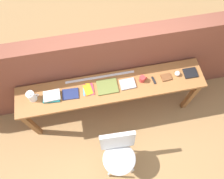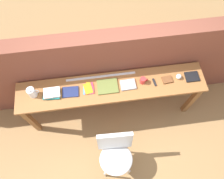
{
  "view_description": "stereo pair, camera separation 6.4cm",
  "coord_description": "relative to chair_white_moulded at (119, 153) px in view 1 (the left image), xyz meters",
  "views": [
    {
      "loc": [
        -0.22,
        -0.93,
        3.45
      ],
      "look_at": [
        0.0,
        0.25,
        0.9
      ],
      "focal_mm": 35.0,
      "sensor_mm": 36.0,
      "label": 1
    },
    {
      "loc": [
        -0.16,
        -0.94,
        3.45
      ],
      "look_at": [
        0.0,
        0.25,
        0.9
      ],
      "focal_mm": 35.0,
      "sensor_mm": 36.0,
      "label": 2
    }
  ],
  "objects": [
    {
      "name": "multitool_folded",
      "position": [
        0.62,
        0.78,
        0.36
      ],
      "size": [
        0.04,
        0.11,
        0.02
      ],
      "primitive_type": "cube",
      "rotation": [
        0.0,
        0.0,
        0.16
      ],
      "color": "black",
      "rests_on": "sideboard"
    },
    {
      "name": "brick_wall_back",
      "position": [
        0.05,
        1.13,
        0.22
      ],
      "size": [
        6.0,
        0.2,
        1.5
      ],
      "primitive_type": "cube",
      "color": "brown",
      "rests_on": "ground"
    },
    {
      "name": "chair_white_moulded",
      "position": [
        0.0,
        0.0,
        0.0
      ],
      "size": [
        0.46,
        0.47,
        0.89
      ],
      "color": "silver",
      "rests_on": "ground"
    },
    {
      "name": "mug",
      "position": [
        0.47,
        0.81,
        0.4
      ],
      "size": [
        0.11,
        0.08,
        0.09
      ],
      "color": "red",
      "rests_on": "sideboard"
    },
    {
      "name": "pamphlet_pile_colourful",
      "position": [
        -0.25,
        0.8,
        0.36
      ],
      "size": [
        0.15,
        0.19,
        0.01
      ],
      "color": "#3399D8",
      "rests_on": "sideboard"
    },
    {
      "name": "book_stack_leftmost",
      "position": [
        -0.72,
        0.78,
        0.38
      ],
      "size": [
        0.23,
        0.16,
        0.06
      ],
      "color": "#19757A",
      "rests_on": "sideboard"
    },
    {
      "name": "sideboard",
      "position": [
        0.05,
        0.79,
        0.21
      ],
      "size": [
        2.5,
        0.44,
        0.88
      ],
      "color": "#996033",
      "rests_on": "ground"
    },
    {
      "name": "leather_journal_brown",
      "position": [
        0.8,
        0.79,
        0.37
      ],
      "size": [
        0.14,
        0.11,
        0.02
      ],
      "primitive_type": "cube",
      "rotation": [
        0.0,
        0.0,
        0.07
      ],
      "color": "brown",
      "rests_on": "sideboard"
    },
    {
      "name": "ruler_metal_back_edge",
      "position": [
        -0.07,
        0.96,
        0.35
      ],
      "size": [
        0.93,
        0.03,
        0.0
      ],
      "primitive_type": "cube",
      "color": "silver",
      "rests_on": "sideboard"
    },
    {
      "name": "book_open_centre",
      "position": [
        -0.0,
        0.8,
        0.36
      ],
      "size": [
        0.27,
        0.22,
        0.02
      ],
      "primitive_type": "cube",
      "rotation": [
        0.0,
        0.0,
        0.0
      ],
      "color": "olive",
      "rests_on": "sideboard"
    },
    {
      "name": "pitcher_white",
      "position": [
        -0.95,
        0.81,
        0.43
      ],
      "size": [
        0.14,
        0.1,
        0.18
      ],
      "color": "white",
      "rests_on": "sideboard"
    },
    {
      "name": "book_grey_hardcover",
      "position": [
        0.27,
        0.78,
        0.37
      ],
      "size": [
        0.2,
        0.15,
        0.03
      ],
      "primitive_type": "cube",
      "rotation": [
        0.0,
        0.0,
        0.03
      ],
      "color": "#9E9EA3",
      "rests_on": "sideboard"
    },
    {
      "name": "book_repair_rightmost",
      "position": [
        1.14,
        0.79,
        0.36
      ],
      "size": [
        0.18,
        0.15,
        0.02
      ],
      "primitive_type": "cube",
      "rotation": [
        0.0,
        0.0,
        -0.01
      ],
      "color": "black",
      "rests_on": "sideboard"
    },
    {
      "name": "sports_ball_small",
      "position": [
        0.95,
        0.8,
        0.39
      ],
      "size": [
        0.07,
        0.07,
        0.07
      ],
      "primitive_type": "sphere",
      "color": "silver",
      "rests_on": "sideboard"
    },
    {
      "name": "ground_plane",
      "position": [
        0.05,
        0.49,
        -0.53
      ],
      "size": [
        40.0,
        40.0,
        0.0
      ],
      "primitive_type": "plane",
      "color": "#9E7547"
    },
    {
      "name": "magazine_cycling",
      "position": [
        -0.48,
        0.78,
        0.36
      ],
      "size": [
        0.21,
        0.16,
        0.02
      ],
      "primitive_type": "cube",
      "rotation": [
        0.0,
        0.0,
        -0.05
      ],
      "color": "navy",
      "rests_on": "sideboard"
    }
  ]
}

